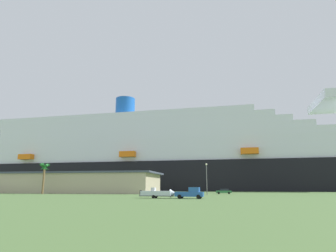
# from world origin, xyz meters

# --- Properties ---
(ground_plane) EXTENTS (600.00, 600.00, 0.00)m
(ground_plane) POSITION_xyz_m (0.00, 30.00, 0.00)
(ground_plane) COLOR #4C6B38
(cruise_ship) EXTENTS (301.29, 50.87, 59.46)m
(cruise_ship) POSITION_xyz_m (6.39, 76.79, 16.72)
(cruise_ship) COLOR black
(cruise_ship) RESTS_ON ground_plane
(terminal_building) EXTENTS (66.19, 24.57, 7.22)m
(terminal_building) POSITION_xyz_m (-33.43, 21.97, 3.63)
(terminal_building) COLOR #B7A88C
(terminal_building) RESTS_ON ground_plane
(pickup_truck) EXTENTS (5.78, 2.75, 2.20)m
(pickup_truck) POSITION_xyz_m (14.49, -19.92, 1.04)
(pickup_truck) COLOR #2659A5
(pickup_truck) RESTS_ON ground_plane
(small_boat_on_trailer) EXTENTS (8.79, 2.51, 2.15)m
(small_boat_on_trailer) POSITION_xyz_m (8.06, -19.24, 0.96)
(small_boat_on_trailer) COLOR #595960
(small_boat_on_trailer) RESTS_ON ground_plane
(palm_tree) EXTENTS (3.46, 3.39, 9.52)m
(palm_tree) POSITION_xyz_m (-33.45, 5.64, 7.35)
(palm_tree) COLOR brown
(palm_tree) RESTS_ON ground_plane
(street_lamp) EXTENTS (0.56, 0.56, 8.60)m
(street_lamp) POSITION_xyz_m (17.10, 2.20, 5.54)
(street_lamp) COLOR slate
(street_lamp) RESTS_ON ground_plane
(parked_car_green_wagon) EXTENTS (4.85, 2.15, 1.58)m
(parked_car_green_wagon) POSITION_xyz_m (22.00, 15.85, 0.83)
(parked_car_green_wagon) COLOR #2D723F
(parked_car_green_wagon) RESTS_ON ground_plane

